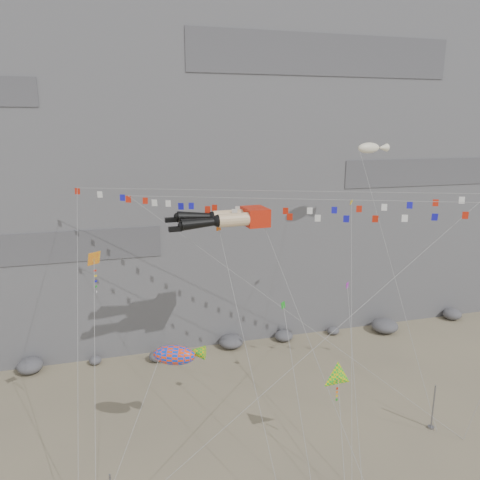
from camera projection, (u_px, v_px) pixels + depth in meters
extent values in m
plane|color=gray|center=(289.00, 450.00, 34.37)|extent=(120.00, 120.00, 0.00)
cube|color=slate|center=(201.00, 110.00, 58.28)|extent=(80.00, 28.00, 50.00)
cylinder|color=slate|center=(433.00, 407.00, 36.40)|extent=(0.12, 0.12, 3.76)
cube|color=red|center=(255.00, 216.00, 37.63)|extent=(1.92, 2.54, 1.44)
cylinder|color=#E0BC8B|center=(233.00, 220.00, 36.30)|extent=(2.50, 1.21, 1.06)
sphere|color=black|center=(218.00, 221.00, 35.92)|extent=(0.97, 0.97, 0.97)
cone|color=black|center=(200.00, 223.00, 35.48)|extent=(2.96, 1.07, 0.99)
cube|color=black|center=(175.00, 229.00, 34.95)|extent=(0.97, 0.48, 0.35)
cylinder|color=#E0BC8B|center=(228.00, 216.00, 37.62)|extent=(2.50, 1.21, 1.06)
sphere|color=black|center=(213.00, 217.00, 37.24)|extent=(0.97, 0.97, 0.97)
cone|color=black|center=(195.00, 217.00, 36.75)|extent=(2.98, 1.07, 1.06)
cube|color=black|center=(171.00, 220.00, 36.16)|extent=(0.97, 0.48, 0.35)
cylinder|color=gray|center=(308.00, 346.00, 33.02)|extent=(0.03, 0.03, 22.13)
cylinder|color=gray|center=(196.00, 337.00, 32.28)|extent=(0.03, 0.03, 27.79)
cylinder|color=gray|center=(398.00, 319.00, 35.68)|extent=(0.03, 0.03, 20.73)
cube|color=slate|center=(463.00, 439.00, 35.45)|extent=(0.16, 0.16, 0.10)
cylinder|color=gray|center=(95.00, 393.00, 28.33)|extent=(0.03, 0.03, 16.68)
cylinder|color=gray|center=(138.00, 436.00, 29.98)|extent=(0.03, 0.03, 11.14)
cylinder|color=gray|center=(342.00, 447.00, 29.87)|extent=(0.03, 0.03, 8.77)
cylinder|color=gray|center=(400.00, 277.00, 39.81)|extent=(0.03, 0.03, 24.69)
cube|color=slate|center=(437.00, 431.00, 36.36)|extent=(0.16, 0.16, 0.10)
cylinder|color=gray|center=(248.00, 358.00, 32.06)|extent=(0.03, 0.03, 20.89)
cylinder|color=gray|center=(354.00, 381.00, 33.31)|extent=(0.03, 0.03, 15.01)
cylinder|color=gray|center=(298.00, 402.00, 30.98)|extent=(0.03, 0.03, 13.13)
cylinder|color=gray|center=(352.00, 332.00, 34.68)|extent=(0.03, 0.03, 24.55)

